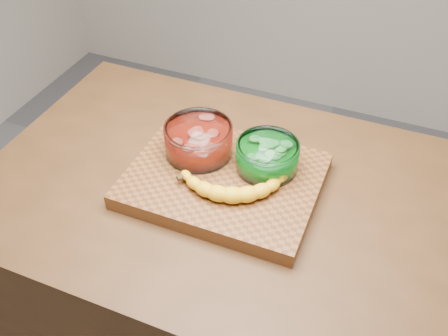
% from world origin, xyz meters
% --- Properties ---
extents(counter, '(1.20, 0.80, 0.90)m').
position_xyz_m(counter, '(0.00, 0.00, 0.45)').
color(counter, '#4A2D16').
rests_on(counter, ground).
extents(cutting_board, '(0.45, 0.35, 0.04)m').
position_xyz_m(cutting_board, '(0.00, 0.00, 0.92)').
color(cutting_board, brown).
rests_on(cutting_board, counter).
extents(bowl_red, '(0.17, 0.17, 0.08)m').
position_xyz_m(bowl_red, '(-0.09, 0.05, 0.98)').
color(bowl_red, white).
rests_on(bowl_red, cutting_board).
extents(bowl_green, '(0.15, 0.15, 0.07)m').
position_xyz_m(bowl_green, '(0.09, 0.06, 0.97)').
color(bowl_green, white).
rests_on(bowl_green, cutting_board).
extents(banana, '(0.27, 0.16, 0.04)m').
position_xyz_m(banana, '(0.03, -0.03, 0.96)').
color(banana, yellow).
rests_on(banana, cutting_board).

